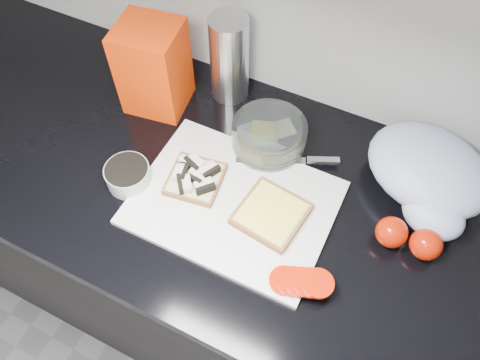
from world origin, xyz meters
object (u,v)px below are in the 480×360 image
at_px(glass_bowl, 269,136).
at_px(steel_canister, 229,59).
at_px(cutting_board, 234,203).
at_px(bread_bag, 154,68).

xyz_separation_m(glass_bowl, steel_canister, (-0.15, 0.11, 0.07)).
relative_size(cutting_board, glass_bowl, 2.44).
xyz_separation_m(cutting_board, bread_bag, (-0.29, 0.18, 0.10)).
height_order(cutting_board, glass_bowl, glass_bowl).
height_order(cutting_board, bread_bag, bread_bag).
relative_size(cutting_board, bread_bag, 1.89).
xyz_separation_m(cutting_board, steel_canister, (-0.15, 0.28, 0.10)).
bearing_deg(steel_canister, bread_bag, -144.43).
bearing_deg(cutting_board, bread_bag, 147.76).
bearing_deg(bread_bag, glass_bowl, -10.70).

